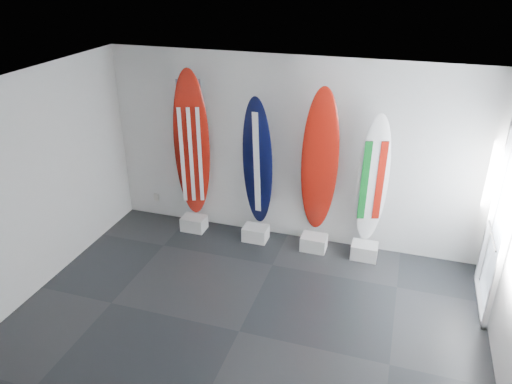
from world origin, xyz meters
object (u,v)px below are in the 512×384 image
(surfboard_navy, at_px, (257,163))
(surfboard_italy, at_px, (373,180))
(surfboard_usa, at_px, (192,146))
(surfboard_swiss, at_px, (320,163))

(surfboard_navy, bearing_deg, surfboard_italy, 3.77)
(surfboard_usa, height_order, surfboard_navy, surfboard_usa)
(surfboard_navy, xyz_separation_m, surfboard_italy, (1.78, 0.00, -0.05))
(surfboard_navy, xyz_separation_m, surfboard_swiss, (0.98, 0.00, 0.12))
(surfboard_swiss, bearing_deg, surfboard_navy, 168.07)
(surfboard_usa, xyz_separation_m, surfboard_swiss, (2.10, 0.00, -0.05))
(surfboard_usa, distance_m, surfboard_swiss, 2.10)
(surfboard_usa, xyz_separation_m, surfboard_navy, (1.11, 0.00, -0.17))
(surfboard_navy, distance_m, surfboard_swiss, 0.99)
(surfboard_navy, bearing_deg, surfboard_usa, -176.23)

